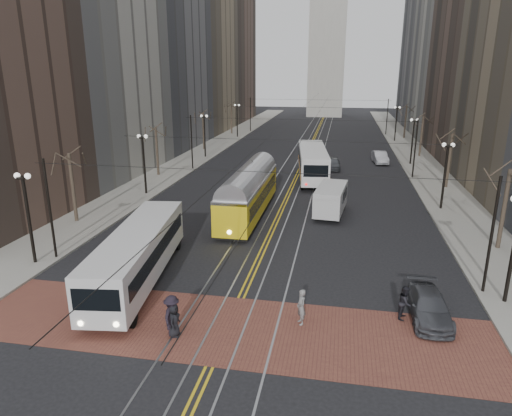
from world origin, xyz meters
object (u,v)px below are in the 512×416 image
at_px(sedan_grey, 333,163).
at_px(sedan_silver, 380,157).
at_px(cargo_van, 331,201).
at_px(sedan_parked, 429,306).
at_px(pedestrian_a, 174,320).
at_px(transit_bus, 138,256).
at_px(rear_bus, 312,164).
at_px(streetcar, 249,196).
at_px(pedestrian_b, 301,307).
at_px(pedestrian_c, 405,302).
at_px(pedestrian_d, 172,316).

height_order(sedan_grey, sedan_silver, sedan_silver).
xyz_separation_m(cargo_van, sedan_parked, (5.26, -16.01, -0.59)).
xyz_separation_m(cargo_van, pedestrian_a, (-6.44, -19.80, -0.42)).
distance_m(transit_bus, sedan_grey, 34.93).
xyz_separation_m(rear_bus, sedan_grey, (2.20, 5.48, -0.97)).
distance_m(streetcar, pedestrian_b, 17.48).
height_order(pedestrian_c, pedestrian_d, pedestrian_d).
height_order(sedan_silver, sedan_parked, sedan_silver).
height_order(sedan_parked, pedestrian_d, pedestrian_d).
bearing_deg(sedan_silver, cargo_van, -109.62).
xyz_separation_m(rear_bus, pedestrian_c, (6.54, -29.42, -0.82)).
xyz_separation_m(transit_bus, pedestrian_a, (4.00, -5.06, -0.71)).
distance_m(sedan_parked, pedestrian_b, 6.34).
height_order(cargo_van, pedestrian_a, cargo_van).
xyz_separation_m(streetcar, pedestrian_d, (0.19, -18.52, -0.62)).
relative_size(sedan_grey, sedan_silver, 0.92).
height_order(cargo_van, sedan_grey, cargo_van).
bearing_deg(streetcar, pedestrian_d, -89.41).
xyz_separation_m(sedan_grey, pedestrian_c, (4.34, -34.90, 0.14)).
bearing_deg(rear_bus, sedan_silver, 45.56).
relative_size(cargo_van, pedestrian_a, 3.47).
height_order(streetcar, pedestrian_a, streetcar).
distance_m(streetcar, pedestrian_c, 18.52).
xyz_separation_m(cargo_van, sedan_grey, (-0.24, 18.66, -0.51)).
height_order(transit_bus, pedestrian_a, transit_bus).
height_order(streetcar, sedan_grey, streetcar).
xyz_separation_m(streetcar, cargo_van, (6.74, 1.25, -0.39)).
height_order(cargo_van, sedan_silver, cargo_van).
height_order(sedan_grey, pedestrian_c, pedestrian_c).
xyz_separation_m(pedestrian_c, pedestrian_d, (-10.65, -3.52, 0.14)).
bearing_deg(cargo_van, sedan_silver, 82.58).
bearing_deg(rear_bus, streetcar, -113.27).
xyz_separation_m(transit_bus, pedestrian_d, (3.89, -5.02, -0.53)).
distance_m(rear_bus, sedan_grey, 5.98).
height_order(streetcar, pedestrian_d, streetcar).
bearing_deg(rear_bus, sedan_grey, 61.45).
height_order(sedan_silver, pedestrian_a, pedestrian_a).
xyz_separation_m(streetcar, rear_bus, (4.30, 14.42, 0.07)).
bearing_deg(streetcar, rear_bus, 73.41).
xyz_separation_m(sedan_silver, pedestrian_a, (-12.11, -43.44, 0.05)).
bearing_deg(streetcar, pedestrian_b, -70.26).
bearing_deg(rear_bus, cargo_van, -86.19).
xyz_separation_m(sedan_silver, pedestrian_c, (-1.57, -39.88, 0.11)).
relative_size(sedan_silver, sedan_parked, 1.04).
xyz_separation_m(sedan_grey, pedestrian_b, (-0.61, -36.34, 0.17)).
bearing_deg(streetcar, sedan_silver, 63.51).
distance_m(sedan_parked, pedestrian_d, 12.40).
bearing_deg(transit_bus, streetcar, 67.11).
bearing_deg(rear_bus, sedan_parked, -81.89).
height_order(streetcar, rear_bus, rear_bus).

